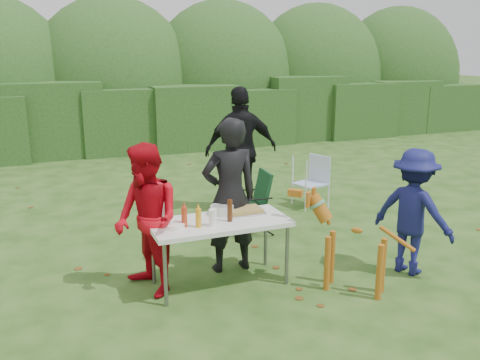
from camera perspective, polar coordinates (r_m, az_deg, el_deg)
name	(u,v)px	position (r m, az deg, el deg)	size (l,w,h in m)	color
ground	(247,275)	(5.98, 0.78, -10.57)	(80.00, 80.00, 0.00)	#1E4211
hedge_row	(126,118)	(13.28, -12.69, 6.77)	(22.00, 1.40, 1.70)	#23471C
shrub_backdrop	(115,85)	(14.79, -13.90, 10.36)	(20.00, 2.60, 3.20)	#3D6628
folding_table	(220,225)	(5.51, -2.30, -5.10)	(1.50, 0.70, 0.74)	silver
person_cook	(230,196)	(5.83, -1.17, -1.77)	(0.66, 0.43, 1.81)	black
person_red_jacket	(147,220)	(5.38, -10.39, -4.47)	(0.78, 0.61, 1.61)	#BA0614
person_black_puffy	(241,150)	(8.05, 0.14, 3.42)	(1.17, 0.49, 1.99)	black
child	(413,212)	(6.14, 18.88, -3.41)	(0.95, 0.54, 1.46)	#12154E
dog	(356,245)	(5.55, 12.89, -7.14)	(1.10, 0.44, 1.04)	#9F5816
camping_chair	(249,202)	(7.15, 1.03, -2.52)	(0.56, 0.56, 0.89)	#143D20
lawn_chair	(310,182)	(8.44, 7.92, -0.17)	(0.50, 0.50, 0.85)	#406EBA
food_tray	(243,212)	(5.73, 0.39, -3.65)	(0.45, 0.30, 0.02)	#B7B7BA
focaccia_bread	(243,210)	(5.72, 0.39, -3.39)	(0.40, 0.26, 0.04)	#A28943
mustard_bottle	(198,218)	(5.28, -4.69, -4.26)	(0.06, 0.06, 0.20)	orange
ketchup_bottle	(184,217)	(5.29, -6.27, -4.14)	(0.06, 0.06, 0.22)	#A83819
beer_bottle	(230,211)	(5.43, -1.14, -3.45)	(0.06, 0.06, 0.24)	#47230F
paper_towel_roll	(165,212)	(5.40, -8.44, -3.61)	(0.12, 0.12, 0.26)	white
cup_stack	(213,218)	(5.31, -3.10, -4.24)	(0.08, 0.08, 0.18)	white
pasta_bowl	(222,210)	(5.69, -2.03, -3.37)	(0.26, 0.26, 0.10)	silver
plate_stack	(173,225)	(5.32, -7.51, -5.06)	(0.24, 0.24, 0.05)	white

